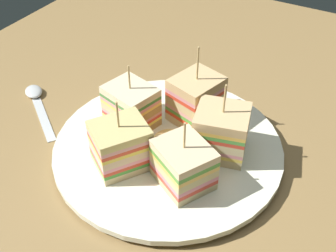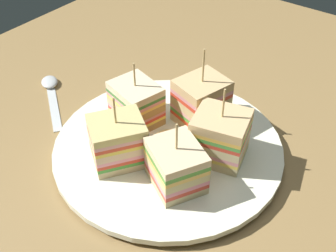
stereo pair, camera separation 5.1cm
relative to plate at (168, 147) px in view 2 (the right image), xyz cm
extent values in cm
cube|color=olive|center=(0.00, 0.00, -1.79)|extent=(103.76, 87.86, 1.80)
cylinder|color=white|center=(0.00, 0.00, -0.56)|extent=(17.86, 17.86, 0.66)
cylinder|color=white|center=(0.00, 0.00, 0.18)|extent=(28.80, 28.80, 0.81)
cube|color=beige|center=(-5.66, 3.08, 1.05)|extent=(8.07, 7.85, 0.94)
cube|color=#9E7242|center=(-3.17, 1.37, 1.05)|extent=(3.14, 4.42, 0.94)
cube|color=green|center=(-5.66, 3.08, 1.77)|extent=(8.07, 7.85, 0.49)
cube|color=#E1422B|center=(-5.66, 3.08, 2.26)|extent=(8.07, 7.85, 0.49)
cube|color=pink|center=(-5.66, 3.08, 2.75)|extent=(8.07, 7.85, 0.49)
cube|color=beige|center=(-5.66, 3.08, 3.47)|extent=(8.07, 7.85, 0.94)
cube|color=#9E7242|center=(-3.17, 1.37, 3.47)|extent=(3.14, 4.42, 0.94)
cube|color=#EECD4A|center=(-5.66, 3.08, 4.19)|extent=(8.07, 7.85, 0.49)
cube|color=#D94328|center=(-5.66, 3.08, 4.68)|extent=(8.07, 7.85, 0.49)
cube|color=pink|center=(-5.66, 3.08, 5.17)|extent=(8.07, 7.85, 0.49)
cube|color=#DBC47B|center=(-5.66, 3.08, 5.89)|extent=(8.07, 7.85, 0.94)
cylinder|color=tan|center=(-5.66, 3.08, 8.08)|extent=(0.24, 0.24, 3.44)
cube|color=#DBC086|center=(-4.55, -4.56, 1.07)|extent=(7.56, 7.92, 0.98)
cube|color=#B2844C|center=(-3.08, -1.92, 1.07)|extent=(4.60, 2.70, 0.98)
cube|color=#DC4533|center=(-4.55, -4.56, 1.85)|extent=(7.56, 7.92, 0.58)
cube|color=pink|center=(-4.55, -4.56, 2.43)|extent=(7.56, 7.92, 0.58)
cube|color=#D4BF85|center=(-4.55, -4.56, 3.21)|extent=(7.56, 7.92, 0.98)
cube|color=#9E7242|center=(-3.08, -1.92, 3.21)|extent=(4.60, 2.70, 0.98)
cube|color=#ECC059|center=(-4.55, -4.56, 3.99)|extent=(7.56, 7.92, 0.58)
cube|color=#569F3A|center=(-4.55, -4.56, 4.58)|extent=(7.56, 7.92, 0.58)
cube|color=beige|center=(-4.55, -4.56, 5.36)|extent=(7.56, 7.92, 0.98)
cylinder|color=tan|center=(-4.55, -4.56, 7.54)|extent=(0.24, 0.24, 3.39)
cube|color=beige|center=(2.18, -6.06, 1.16)|extent=(7.00, 7.37, 1.16)
cube|color=#B2844C|center=(1.42, -3.14, 1.16)|extent=(5.42, 1.62, 1.16)
cube|color=#F9D655|center=(2.18, -6.06, 2.00)|extent=(7.00, 7.37, 0.51)
cube|color=pink|center=(2.18, -6.06, 2.51)|extent=(7.00, 7.37, 0.51)
cube|color=beige|center=(2.18, -6.06, 3.35)|extent=(7.00, 7.37, 1.16)
cube|color=#9E7242|center=(1.42, -3.14, 3.35)|extent=(5.42, 1.62, 1.16)
cube|color=#E34934|center=(2.18, -6.06, 4.19)|extent=(7.00, 7.37, 0.51)
cube|color=#5AAF50|center=(2.18, -6.06, 4.70)|extent=(7.00, 7.37, 0.51)
cube|color=#FEC753|center=(2.18, -6.06, 5.21)|extent=(7.00, 7.37, 0.51)
cube|color=#E1B980|center=(2.18, -6.06, 6.05)|extent=(7.00, 7.37, 1.16)
cylinder|color=tan|center=(2.18, -6.06, 8.51)|extent=(0.24, 0.24, 3.76)
cube|color=beige|center=(6.42, -0.55, 1.18)|extent=(7.35, 6.70, 1.20)
cube|color=#9E7242|center=(3.52, 0.28, 1.18)|extent=(1.64, 4.98, 1.20)
cube|color=red|center=(6.42, -0.55, 2.05)|extent=(7.35, 6.70, 0.54)
cube|color=#5CB246|center=(6.42, -0.55, 2.59)|extent=(7.35, 6.70, 0.54)
cube|color=#E4A79E|center=(6.42, -0.55, 3.13)|extent=(7.35, 6.70, 0.54)
cube|color=#CFBA84|center=(6.42, -0.55, 3.99)|extent=(7.35, 6.70, 1.20)
cube|color=#9E7242|center=(3.52, 0.28, 3.99)|extent=(1.64, 4.98, 1.20)
cube|color=#DD412A|center=(6.42, -0.55, 4.86)|extent=(7.35, 6.70, 0.54)
cube|color=pink|center=(6.42, -0.55, 5.40)|extent=(7.35, 6.70, 0.54)
cube|color=#DEB57C|center=(6.42, -0.55, 6.27)|extent=(7.35, 6.70, 1.20)
cylinder|color=tan|center=(6.42, -0.55, 9.15)|extent=(0.24, 0.24, 4.57)
cube|color=beige|center=(1.39, 6.29, 1.06)|extent=(6.44, 7.23, 0.95)
cube|color=#B2844C|center=(0.62, 3.37, 1.06)|extent=(4.85, 1.49, 0.95)
cube|color=#F8D955|center=(1.39, 6.29, 1.76)|extent=(6.44, 7.23, 0.45)
cube|color=#E03C32|center=(1.39, 6.29, 2.21)|extent=(6.44, 7.23, 0.45)
cube|color=pink|center=(1.39, 6.29, 2.66)|extent=(6.44, 7.23, 0.45)
cube|color=#E0B584|center=(1.39, 6.29, 3.37)|extent=(6.44, 7.23, 0.95)
cube|color=#B2844C|center=(0.62, 3.37, 3.37)|extent=(4.85, 1.49, 0.95)
cube|color=#FEC855|center=(1.39, 6.29, 4.07)|extent=(6.44, 7.23, 0.45)
cube|color=pink|center=(1.39, 6.29, 4.52)|extent=(6.44, 7.23, 0.45)
cube|color=#407F3A|center=(1.39, 6.29, 4.97)|extent=(6.44, 7.23, 0.45)
cube|color=beige|center=(1.39, 6.29, 5.67)|extent=(6.44, 7.23, 0.95)
cylinder|color=tan|center=(1.39, 6.29, 7.79)|extent=(0.24, 0.24, 3.28)
cylinder|color=#DDBE6B|center=(0.65, 0.44, 0.91)|extent=(4.82, 4.81, 0.75)
cylinder|color=#E7D879|center=(-0.51, -1.84, 1.24)|extent=(4.87, 4.87, 0.76)
cylinder|color=#EDC673|center=(-1.25, 0.12, 1.60)|extent=(4.71, 4.70, 0.89)
cube|color=silver|center=(-2.76, 18.57, -0.77)|extent=(7.01, 9.15, 0.25)
ellipsoid|color=silver|center=(1.05, 23.92, -0.39)|extent=(4.00, 4.23, 1.00)
camera|label=1|loc=(-33.71, -19.14, 36.49)|focal=44.78mm
camera|label=2|loc=(-30.92, -23.38, 36.49)|focal=44.78mm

